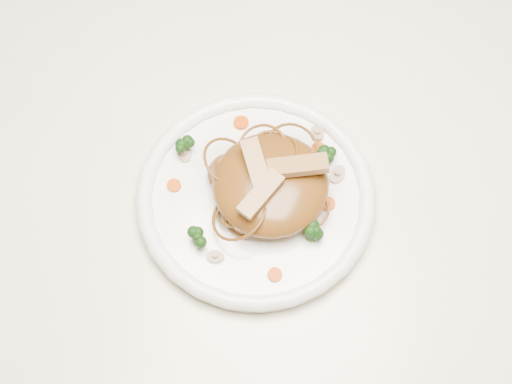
# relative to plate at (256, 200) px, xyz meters

# --- Properties ---
(ground) EXTENTS (4.00, 4.00, 0.00)m
(ground) POSITION_rel_plate_xyz_m (0.03, 0.03, -0.76)
(ground) COLOR brown
(ground) RESTS_ON ground
(table) EXTENTS (1.20, 0.80, 0.75)m
(table) POSITION_rel_plate_xyz_m (0.03, 0.03, -0.11)
(table) COLOR white
(table) RESTS_ON ground
(plate) EXTENTS (0.35, 0.35, 0.02)m
(plate) POSITION_rel_plate_xyz_m (0.00, 0.00, 0.00)
(plate) COLOR white
(plate) RESTS_ON table
(noodle_mound) EXTENTS (0.15, 0.15, 0.05)m
(noodle_mound) POSITION_rel_plate_xyz_m (0.02, 0.01, 0.03)
(noodle_mound) COLOR #5E3711
(noodle_mound) RESTS_ON plate
(chicken_a) EXTENTS (0.08, 0.05, 0.01)m
(chicken_a) POSITION_rel_plate_xyz_m (0.04, 0.02, 0.06)
(chicken_a) COLOR #9D7C4A
(chicken_a) RESTS_ON noodle_mound
(chicken_b) EXTENTS (0.05, 0.07, 0.01)m
(chicken_b) POSITION_rel_plate_xyz_m (-0.00, 0.01, 0.06)
(chicken_b) COLOR #9D7C4A
(chicken_b) RESTS_ON noodle_mound
(chicken_c) EXTENTS (0.05, 0.07, 0.01)m
(chicken_c) POSITION_rel_plate_xyz_m (0.01, -0.02, 0.06)
(chicken_c) COLOR #9D7C4A
(chicken_c) RESTS_ON noodle_mound
(broccoli_0) EXTENTS (0.03, 0.03, 0.03)m
(broccoli_0) POSITION_rel_plate_xyz_m (0.07, 0.07, 0.02)
(broccoli_0) COLOR #10330A
(broccoli_0) RESTS_ON plate
(broccoli_1) EXTENTS (0.03, 0.03, 0.03)m
(broccoli_1) POSITION_rel_plate_xyz_m (-0.10, 0.04, 0.02)
(broccoli_1) COLOR #10330A
(broccoli_1) RESTS_ON plate
(broccoli_2) EXTENTS (0.03, 0.03, 0.03)m
(broccoli_2) POSITION_rel_plate_xyz_m (-0.05, -0.07, 0.02)
(broccoli_2) COLOR #10330A
(broccoli_2) RESTS_ON plate
(broccoli_3) EXTENTS (0.03, 0.03, 0.03)m
(broccoli_3) POSITION_rel_plate_xyz_m (0.08, -0.04, 0.02)
(broccoli_3) COLOR #10330A
(broccoli_3) RESTS_ON plate
(carrot_0) EXTENTS (0.02, 0.02, 0.00)m
(carrot_0) POSITION_rel_plate_xyz_m (0.06, 0.08, 0.01)
(carrot_0) COLOR #B64806
(carrot_0) RESTS_ON plate
(carrot_1) EXTENTS (0.02, 0.02, 0.00)m
(carrot_1) POSITION_rel_plate_xyz_m (-0.10, -0.01, 0.01)
(carrot_1) COLOR #B64806
(carrot_1) RESTS_ON plate
(carrot_2) EXTENTS (0.02, 0.02, 0.00)m
(carrot_2) POSITION_rel_plate_xyz_m (0.09, 0.01, 0.01)
(carrot_2) COLOR #B64806
(carrot_2) RESTS_ON plate
(carrot_3) EXTENTS (0.02, 0.02, 0.00)m
(carrot_3) POSITION_rel_plate_xyz_m (-0.04, 0.10, 0.01)
(carrot_3) COLOR #B64806
(carrot_3) RESTS_ON plate
(carrot_4) EXTENTS (0.02, 0.02, 0.00)m
(carrot_4) POSITION_rel_plate_xyz_m (0.04, -0.09, 0.01)
(carrot_4) COLOR #B64806
(carrot_4) RESTS_ON plate
(mushroom_0) EXTENTS (0.02, 0.02, 0.01)m
(mushroom_0) POSITION_rel_plate_xyz_m (-0.03, -0.09, 0.01)
(mushroom_0) COLOR tan
(mushroom_0) RESTS_ON plate
(mushroom_1) EXTENTS (0.03, 0.03, 0.01)m
(mushroom_1) POSITION_rel_plate_xyz_m (0.09, 0.05, 0.01)
(mushroom_1) COLOR tan
(mushroom_1) RESTS_ON plate
(mushroom_2) EXTENTS (0.03, 0.03, 0.01)m
(mushroom_2) POSITION_rel_plate_xyz_m (-0.10, 0.04, 0.01)
(mushroom_2) COLOR tan
(mushroom_2) RESTS_ON plate
(mushroom_3) EXTENTS (0.03, 0.03, 0.01)m
(mushroom_3) POSITION_rel_plate_xyz_m (0.06, 0.10, 0.01)
(mushroom_3) COLOR tan
(mushroom_3) RESTS_ON plate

